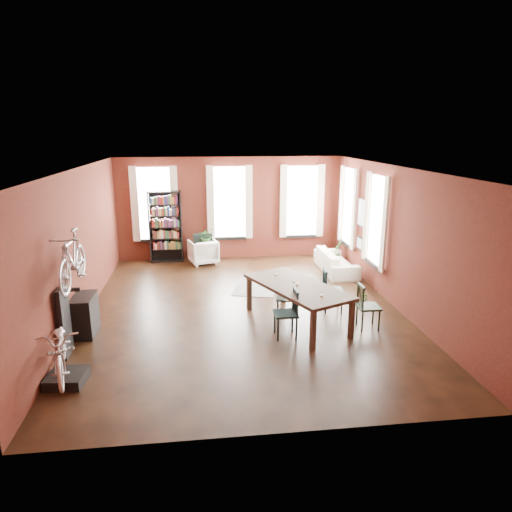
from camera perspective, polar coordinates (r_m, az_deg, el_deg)
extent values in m
plane|color=black|center=(10.54, -1.54, -6.67)|extent=(9.00, 9.00, 0.00)
cube|color=white|center=(9.80, -1.67, 10.95)|extent=(7.00, 9.00, 0.04)
cube|color=#471711|center=(14.45, -3.31, 5.95)|extent=(7.00, 0.04, 3.20)
cube|color=#471711|center=(5.81, 2.68, -8.53)|extent=(7.00, 0.04, 3.20)
cube|color=#471711|center=(10.34, -21.29, 1.14)|extent=(0.04, 9.00, 3.20)
cube|color=#471711|center=(10.94, 16.98, 2.26)|extent=(0.04, 9.00, 3.20)
cube|color=white|center=(14.43, -12.52, 6.41)|extent=(1.00, 0.04, 2.20)
cube|color=beige|center=(14.36, -12.55, 6.36)|extent=(1.40, 0.06, 2.30)
cube|color=white|center=(14.39, -3.32, 6.72)|extent=(1.00, 0.04, 2.20)
cube|color=beige|center=(14.32, -3.30, 6.68)|extent=(1.40, 0.06, 2.30)
cube|color=white|center=(14.72, 5.72, 6.86)|extent=(1.00, 0.04, 2.20)
cube|color=beige|center=(14.65, 5.78, 6.82)|extent=(1.40, 0.06, 2.30)
cube|color=white|center=(11.79, 14.99, 4.31)|extent=(0.04, 1.00, 2.20)
cube|color=beige|center=(11.77, 14.67, 4.31)|extent=(0.06, 1.40, 2.30)
cube|color=white|center=(13.82, 11.64, 6.08)|extent=(0.04, 1.00, 2.20)
cube|color=beige|center=(13.80, 11.36, 6.08)|extent=(0.06, 1.40, 2.30)
cube|color=black|center=(12.80, 13.14, 5.27)|extent=(0.04, 0.55, 0.75)
cube|color=black|center=(12.97, 12.91, 1.57)|extent=(0.04, 0.45, 0.35)
cube|color=#48372B|center=(9.70, 5.10, -6.02)|extent=(2.07, 2.74, 0.85)
cube|color=#173334|center=(9.05, 3.72, -7.18)|extent=(0.46, 0.46, 0.98)
cube|color=black|center=(10.03, 3.69, -5.23)|extent=(0.46, 0.46, 0.86)
cube|color=black|center=(9.70, 13.89, -6.15)|extent=(0.44, 0.44, 0.94)
cube|color=#173134|center=(10.47, 9.57, -4.22)|extent=(0.48, 0.48, 0.97)
cube|color=black|center=(14.36, -11.23, 3.59)|extent=(1.00, 0.32, 2.20)
imported|color=white|center=(14.08, -6.62, 0.67)|extent=(0.97, 0.94, 0.82)
imported|color=beige|center=(13.40, 10.01, -0.23)|extent=(0.61, 2.08, 0.81)
cube|color=black|center=(12.07, 0.08, -3.73)|extent=(1.44, 1.89, 0.01)
cube|color=black|center=(8.24, -22.56, -13.91)|extent=(0.64, 0.64, 0.17)
cube|color=black|center=(8.94, -22.80, -7.57)|extent=(0.16, 0.60, 1.30)
cube|color=black|center=(9.81, -20.60, -6.91)|extent=(0.40, 0.80, 0.80)
cube|color=black|center=(14.30, -6.14, 0.34)|extent=(0.28, 0.28, 0.54)
imported|color=#316327|center=(14.35, 9.94, -0.23)|extent=(0.61, 0.80, 0.31)
imported|color=#315B24|center=(10.91, 13.26, -5.95)|extent=(0.23, 0.38, 0.13)
imported|color=beige|center=(7.87, -23.46, -8.00)|extent=(0.78, 0.99, 1.66)
imported|color=#A5A8AD|center=(8.44, -22.20, 1.75)|extent=(0.47, 1.00, 1.66)
imported|color=#274F1F|center=(14.17, -6.22, 2.21)|extent=(0.51, 0.56, 0.43)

